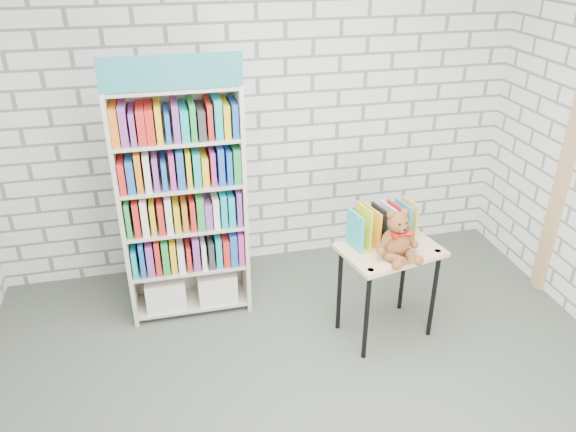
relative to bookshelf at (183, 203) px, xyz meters
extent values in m
plane|color=#464F42|center=(0.70, -1.36, -0.94)|extent=(4.50, 4.50, 0.00)
cube|color=silver|center=(0.70, 0.64, 0.46)|extent=(4.50, 0.02, 2.80)
cube|color=beige|center=(-0.45, -0.01, -0.02)|extent=(0.03, 0.36, 1.84)
cube|color=beige|center=(0.45, -0.01, -0.02)|extent=(0.03, 0.36, 1.84)
cube|color=beige|center=(0.00, 0.16, -0.02)|extent=(0.92, 0.02, 1.84)
cube|color=teal|center=(0.00, -0.18, 1.01)|extent=(0.92, 0.02, 0.23)
cube|color=beige|center=(0.00, -0.01, -0.88)|extent=(0.86, 0.34, 0.03)
cube|color=beige|center=(0.00, -0.01, -0.53)|extent=(0.86, 0.34, 0.03)
cube|color=beige|center=(0.00, -0.01, -0.19)|extent=(0.86, 0.34, 0.03)
cube|color=beige|center=(0.00, -0.01, 0.16)|extent=(0.86, 0.34, 0.03)
cube|color=beige|center=(0.00, -0.01, 0.51)|extent=(0.86, 0.34, 0.03)
cube|color=beige|center=(0.00, -0.01, 0.88)|extent=(0.86, 0.34, 0.03)
cube|color=silver|center=(-0.20, -0.01, -0.75)|extent=(0.31, 0.30, 0.25)
cube|color=silver|center=(0.20, -0.01, -0.75)|extent=(0.31, 0.30, 0.25)
cube|color=blue|center=(0.00, -0.02, -0.40)|extent=(0.86, 0.30, 0.25)
cube|color=green|center=(0.00, -0.02, -0.05)|extent=(0.86, 0.30, 0.25)
cube|color=orange|center=(0.00, -0.02, 0.30)|extent=(0.86, 0.30, 0.25)
cube|color=#BF338C|center=(0.00, -0.02, 0.65)|extent=(0.86, 0.30, 0.25)
cube|color=tan|center=(1.40, -0.66, -0.22)|extent=(0.78, 0.62, 0.03)
cylinder|color=black|center=(1.15, -0.91, -0.59)|extent=(0.03, 0.03, 0.71)
cylinder|color=black|center=(1.07, -0.55, -0.59)|extent=(0.03, 0.03, 0.71)
cylinder|color=black|center=(1.73, -0.78, -0.59)|extent=(0.03, 0.03, 0.71)
cylinder|color=black|center=(1.64, -0.42, -0.59)|extent=(0.03, 0.03, 0.71)
cylinder|color=black|center=(1.16, -0.90, -0.20)|extent=(0.05, 0.05, 0.01)
cylinder|color=black|center=(1.71, -0.78, -0.20)|extent=(0.05, 0.05, 0.01)
cube|color=#29B4B3|center=(1.15, -0.61, -0.06)|extent=(0.06, 0.21, 0.29)
cube|color=#C3D521|center=(1.21, -0.59, -0.06)|extent=(0.06, 0.21, 0.29)
cube|color=#FFA51B|center=(1.28, -0.58, -0.06)|extent=(0.06, 0.21, 0.29)
cube|color=black|center=(1.34, -0.56, -0.06)|extent=(0.06, 0.21, 0.29)
cube|color=silver|center=(1.41, -0.55, -0.06)|extent=(0.06, 0.21, 0.29)
cube|color=red|center=(1.47, -0.53, -0.06)|extent=(0.06, 0.21, 0.29)
cube|color=#32A0BB|center=(1.54, -0.52, -0.06)|extent=(0.06, 0.21, 0.29)
cube|color=gold|center=(1.60, -0.51, -0.06)|extent=(0.06, 0.21, 0.29)
ellipsoid|color=brown|center=(1.39, -0.75, -0.10)|extent=(0.21, 0.17, 0.21)
sphere|color=brown|center=(1.39, -0.76, 0.06)|extent=(0.15, 0.15, 0.15)
sphere|color=brown|center=(1.34, -0.75, 0.12)|extent=(0.05, 0.05, 0.05)
sphere|color=brown|center=(1.44, -0.74, 0.12)|extent=(0.05, 0.05, 0.05)
sphere|color=brown|center=(1.40, -0.82, 0.04)|extent=(0.06, 0.06, 0.06)
sphere|color=black|center=(1.38, -0.82, 0.08)|extent=(0.02, 0.02, 0.02)
sphere|color=black|center=(1.43, -0.81, 0.08)|extent=(0.02, 0.02, 0.02)
sphere|color=black|center=(1.40, -0.84, 0.04)|extent=(0.02, 0.02, 0.02)
cylinder|color=brown|center=(1.29, -0.79, -0.07)|extent=(0.10, 0.08, 0.14)
cylinder|color=brown|center=(1.50, -0.76, -0.07)|extent=(0.10, 0.09, 0.14)
sphere|color=brown|center=(1.27, -0.81, -0.13)|extent=(0.06, 0.06, 0.06)
sphere|color=brown|center=(1.53, -0.77, -0.13)|extent=(0.06, 0.06, 0.06)
cylinder|color=brown|center=(1.35, -0.86, -0.16)|extent=(0.12, 0.17, 0.08)
cylinder|color=brown|center=(1.46, -0.85, -0.16)|extent=(0.09, 0.16, 0.08)
sphere|color=brown|center=(1.33, -0.93, -0.17)|extent=(0.07, 0.07, 0.07)
sphere|color=brown|center=(1.50, -0.91, -0.17)|extent=(0.07, 0.07, 0.07)
cone|color=red|center=(1.37, -0.82, -0.01)|extent=(0.07, 0.06, 0.05)
cone|color=red|center=(1.43, -0.81, -0.01)|extent=(0.07, 0.06, 0.05)
sphere|color=red|center=(1.40, -0.82, -0.01)|extent=(0.03, 0.03, 0.03)
cube|color=tan|center=(2.93, -0.41, 0.11)|extent=(0.05, 0.12, 2.10)
camera|label=1|loc=(-0.10, -3.84, 1.85)|focal=35.00mm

